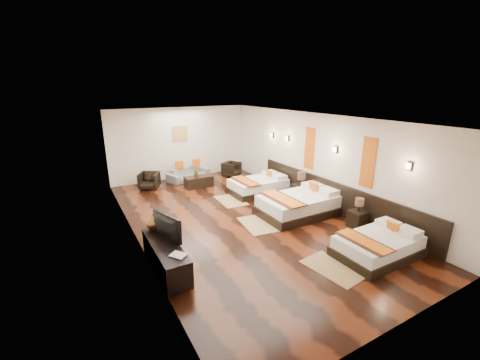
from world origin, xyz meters
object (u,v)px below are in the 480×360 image
armchair_right (232,169)px  table_plant (196,172)px  armchair_left (149,180)px  nightstand_a (358,217)px  bed_far (259,185)px  coffee_table (199,182)px  nightstand_b (300,191)px  bed_near (379,245)px  tv_console (166,256)px  tv (163,228)px  bed_mid (300,204)px  book (175,258)px  sofa (189,173)px  figurine (154,221)px

armchair_right → table_plant: (-1.78, -0.60, 0.25)m
armchair_left → table_plant: table_plant is taller
nightstand_a → table_plant: nightstand_a is taller
armchair_left → table_plant: size_ratio=2.35×
bed_far → armchair_right: (0.15, 2.30, 0.04)m
coffee_table → table_plant: size_ratio=3.49×
nightstand_b → armchair_right: size_ratio=1.47×
bed_near → armchair_left: bed_near is taller
tv_console → armchair_left: armchair_left is taller
tv_console → tv: 0.58m
tv_console → tv: (0.05, 0.21, 0.54)m
nightstand_b → tv: tv is taller
armchair_left → bed_mid: bearing=-23.0°
tv → book: 0.87m
bed_far → coffee_table: bearing=133.8°
tv → sofa: (2.57, 5.52, -0.56)m
sofa → bed_near: bearing=-97.9°
tv_console → figurine: bearing=90.0°
coffee_table → table_plant: bearing=129.9°
bed_far → nightstand_a: nightstand_a is taller
figurine → book: bearing=-90.0°
tv_console → coffee_table: (2.62, 4.68, -0.08)m
nightstand_a → tv: (-4.89, 0.79, 0.53)m
armchair_left → nightstand_b: bearing=-11.2°
armchair_left → tv_console: bearing=-69.0°
bed_far → table_plant: 2.37m
bed_mid → armchair_left: bearing=125.6°
nightstand_b → coffee_table: 3.77m
book → armchair_left: bearing=80.6°
bed_far → tv_console: bed_far is taller
figurine → bed_near: bearing=-31.6°
nightstand_b → book: nightstand_b is taller
tv → tv_console: bearing=148.6°
nightstand_a → sofa: nightstand_a is taller
tv_console → nightstand_b: bearing=19.1°
figurine → armchair_left: bearing=77.8°
bed_mid → armchair_left: size_ratio=3.44×
armchair_left → table_plant: (1.58, -0.62, 0.24)m
bed_near → armchair_left: size_ratio=2.77×
bed_far → tv: 5.05m
bed_near → sofa: (-1.57, 7.51, 0.01)m
nightstand_a → table_plant: size_ratio=2.82×
tv → bed_near: bearing=-133.9°
armchair_left → coffee_table: (1.63, -0.68, -0.11)m
tv_console → book: (0.00, -0.62, 0.29)m
book → figurine: (0.00, 1.42, 0.18)m
tv_console → coffee_table: bearing=60.7°
bed_far → armchair_left: (-3.21, 2.32, 0.05)m
tv → figurine: bearing=-13.3°
nightstand_b → coffee_table: nightstand_b is taller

